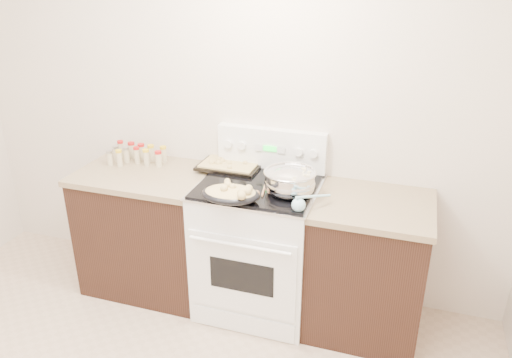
% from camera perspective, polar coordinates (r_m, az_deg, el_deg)
% --- Properties ---
extents(room_shell, '(4.10, 3.60, 2.75)m').
position_cam_1_polar(room_shell, '(1.93, -23.18, 4.86)').
color(room_shell, beige).
rests_on(room_shell, ground).
extents(counter_left, '(0.93, 0.67, 0.92)m').
position_cam_1_polar(counter_left, '(3.75, -11.93, -5.62)').
color(counter_left, black).
rests_on(counter_left, ground).
extents(counter_right, '(0.73, 0.67, 0.92)m').
position_cam_1_polar(counter_right, '(3.33, 12.53, -9.69)').
color(counter_right, black).
rests_on(counter_right, ground).
extents(kitchen_range, '(0.78, 0.73, 1.22)m').
position_cam_1_polar(kitchen_range, '(3.43, 0.29, -7.48)').
color(kitchen_range, white).
rests_on(kitchen_range, ground).
extents(mixing_bowl, '(0.39, 0.39, 0.19)m').
position_cam_1_polar(mixing_bowl, '(3.07, 3.89, -0.31)').
color(mixing_bowl, silver).
rests_on(mixing_bowl, kitchen_range).
extents(roasting_pan, '(0.38, 0.28, 0.11)m').
position_cam_1_polar(roasting_pan, '(2.97, -2.88, -1.65)').
color(roasting_pan, black).
rests_on(roasting_pan, kitchen_range).
extents(baking_sheet, '(0.43, 0.30, 0.06)m').
position_cam_1_polar(baking_sheet, '(3.48, -3.08, 1.65)').
color(baking_sheet, black).
rests_on(baking_sheet, kitchen_range).
extents(wooden_spoon, '(0.07, 0.25, 0.04)m').
position_cam_1_polar(wooden_spoon, '(3.08, 0.37, -1.42)').
color(wooden_spoon, tan).
rests_on(wooden_spoon, kitchen_range).
extents(blue_ladle, '(0.20, 0.24, 0.10)m').
position_cam_1_polar(blue_ladle, '(2.89, 5.07, -2.86)').
color(blue_ladle, '#9BD6E8').
rests_on(blue_ladle, kitchen_range).
extents(spice_jars, '(0.40, 0.23, 0.13)m').
position_cam_1_polar(spice_jars, '(3.71, -13.55, 2.78)').
color(spice_jars, '#BFB28C').
rests_on(spice_jars, counter_left).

